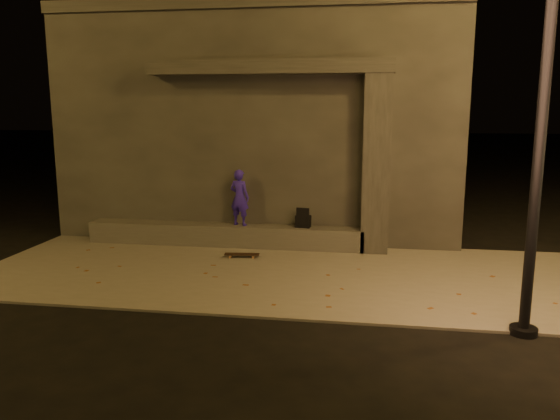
% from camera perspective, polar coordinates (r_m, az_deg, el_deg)
% --- Properties ---
extents(ground, '(120.00, 120.00, 0.00)m').
position_cam_1_polar(ground, '(8.15, -2.27, -10.78)').
color(ground, black).
rests_on(ground, ground).
extents(sidewalk, '(11.00, 4.40, 0.04)m').
position_cam_1_polar(sidewalk, '(10.00, -0.01, -6.54)').
color(sidewalk, slate).
rests_on(sidewalk, ground).
extents(building, '(9.00, 5.10, 5.22)m').
position_cam_1_polar(building, '(14.15, -1.16, 9.16)').
color(building, '#33312E').
rests_on(building, ground).
extents(ledge, '(6.00, 0.55, 0.45)m').
position_cam_1_polar(ledge, '(11.89, -5.84, -2.58)').
color(ledge, '#4F4D47').
rests_on(ledge, sidewalk).
extents(column, '(0.55, 0.55, 3.60)m').
position_cam_1_polar(column, '(11.24, 10.03, 4.69)').
color(column, '#33312E').
rests_on(column, sidewalk).
extents(canopy, '(5.00, 0.70, 0.28)m').
position_cam_1_polar(canopy, '(11.44, -1.10, 14.68)').
color(canopy, '#33312E').
rests_on(canopy, column).
extents(skateboarder, '(0.50, 0.40, 1.20)m').
position_cam_1_polar(skateboarder, '(11.65, -4.25, 1.31)').
color(skateboarder, '#2D1BB2').
rests_on(skateboarder, ledge).
extents(backpack, '(0.33, 0.24, 0.43)m').
position_cam_1_polar(backpack, '(11.50, 2.44, -1.09)').
color(backpack, black).
rests_on(backpack, ledge).
extents(skateboard, '(0.71, 0.25, 0.08)m').
position_cam_1_polar(skateboard, '(10.90, -4.00, -4.66)').
color(skateboard, black).
rests_on(skateboard, sidewalk).
extents(street_lamp_0, '(0.36, 0.36, 6.64)m').
position_cam_1_polar(street_lamp_0, '(7.62, 26.30, 15.73)').
color(street_lamp_0, black).
rests_on(street_lamp_0, ground).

